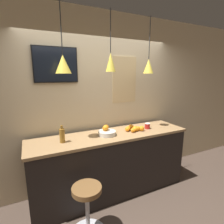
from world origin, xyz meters
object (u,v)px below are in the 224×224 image
at_px(bar_stool, 87,206).
at_px(juice_bottle, 62,135).
at_px(spread_jar, 147,126).
at_px(mounted_tv, 56,65).
at_px(fruit_bowl, 107,132).

xyz_separation_m(bar_stool, juice_bottle, (-0.14, 0.59, 0.71)).
xyz_separation_m(spread_jar, mounted_tv, (-1.38, 0.38, 0.99)).
relative_size(fruit_bowl, mounted_tv, 0.43).
distance_m(fruit_bowl, mounted_tv, 1.23).
bearing_deg(juice_bottle, fruit_bowl, 0.74).
relative_size(bar_stool, juice_bottle, 2.74).
bearing_deg(spread_jar, fruit_bowl, 179.35).
height_order(bar_stool, mounted_tv, mounted_tv).
distance_m(juice_bottle, mounted_tv, 1.01).
height_order(fruit_bowl, spread_jar, fruit_bowl).
bearing_deg(fruit_bowl, mounted_tv, 149.10).
distance_m(juice_bottle, spread_jar, 1.42).
relative_size(juice_bottle, spread_jar, 2.52).
xyz_separation_m(bar_stool, fruit_bowl, (0.52, 0.60, 0.66)).
relative_size(bar_stool, spread_jar, 6.91).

